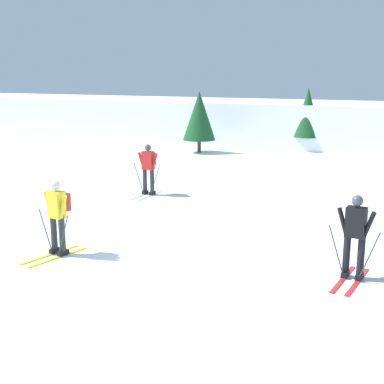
{
  "coord_description": "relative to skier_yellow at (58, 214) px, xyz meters",
  "views": [
    {
      "loc": [
        5.13,
        -9.45,
        4.02
      ],
      "look_at": [
        -0.67,
        3.03,
        0.9
      ],
      "focal_mm": 49.48,
      "sensor_mm": 36.0,
      "label": 1
    }
  ],
  "objects": [
    {
      "name": "skier_red",
      "position": [
        -1.13,
        6.09,
        0.0
      ],
      "size": [
        1.0,
        1.6,
        1.71
      ],
      "color": "silver",
      "rests_on": "ground"
    },
    {
      "name": "conifer_far_right",
      "position": [
        -3.53,
        15.56,
        0.92
      ],
      "size": [
        1.66,
        1.66,
        3.11
      ],
      "color": "#513823",
      "rests_on": "ground"
    },
    {
      "name": "far_snow_ridge",
      "position": [
        2.37,
        21.22,
        0.23
      ],
      "size": [
        80.0,
        6.3,
        2.37
      ],
      "primitive_type": "cube",
      "color": "white",
      "rests_on": "ground"
    },
    {
      "name": "conifer_far_left",
      "position": [
        1.31,
        18.49,
        1.03
      ],
      "size": [
        1.44,
        1.44,
        3.26
      ],
      "color": "#513823",
      "rests_on": "ground"
    },
    {
      "name": "skier_black",
      "position": [
        6.22,
        1.33,
        0.0
      ],
      "size": [
        1.0,
        1.63,
        1.71
      ],
      "color": "red",
      "rests_on": "ground"
    },
    {
      "name": "skier_yellow",
      "position": [
        0.0,
        0.0,
        0.0
      ],
      "size": [
        0.99,
        1.64,
        1.71
      ],
      "color": "gold",
      "rests_on": "ground"
    },
    {
      "name": "ground_plane",
      "position": [
        2.37,
        0.42,
        -0.95
      ],
      "size": [
        120.0,
        120.0,
        0.0
      ],
      "primitive_type": "plane",
      "color": "white"
    }
  ]
}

